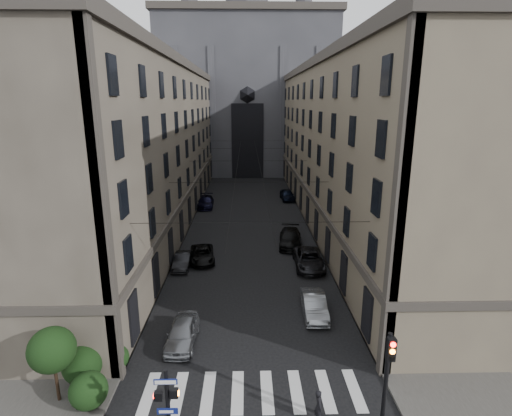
{
  "coord_description": "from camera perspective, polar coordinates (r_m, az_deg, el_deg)",
  "views": [
    {
      "loc": [
        -0.22,
        -12.23,
        14.32
      ],
      "look_at": [
        0.33,
        10.83,
        8.15
      ],
      "focal_mm": 28.0,
      "sensor_mm": 36.0,
      "label": 1
    }
  ],
  "objects": [
    {
      "name": "sidewalk_left",
      "position": [
        51.33,
        -12.86,
        -1.53
      ],
      "size": [
        7.0,
        80.0,
        0.15
      ],
      "primitive_type": "cube",
      "color": "#383533",
      "rests_on": "ground"
    },
    {
      "name": "sidewalk_right",
      "position": [
        51.42,
        10.73,
        -1.38
      ],
      "size": [
        7.0,
        80.0,
        0.15
      ],
      "primitive_type": "cube",
      "color": "#383533",
      "rests_on": "ground"
    },
    {
      "name": "zebra_crossing",
      "position": [
        22.4,
        -0.53,
        -24.75
      ],
      "size": [
        11.0,
        3.2,
        0.01
      ],
      "primitive_type": "cube",
      "color": "beige",
      "rests_on": "ground"
    },
    {
      "name": "building_left",
      "position": [
        50.26,
        -16.8,
        8.66
      ],
      "size": [
        13.6,
        60.6,
        18.85
      ],
      "color": "#463F35",
      "rests_on": "ground"
    },
    {
      "name": "building_right",
      "position": [
        50.38,
        14.56,
        8.83
      ],
      "size": [
        13.6,
        60.6,
        18.85
      ],
      "color": "brown",
      "rests_on": "ground"
    },
    {
      "name": "gothic_tower",
      "position": [
        87.26,
        -1.27,
        17.25
      ],
      "size": [
        35.0,
        23.0,
        58.0
      ],
      "color": "#2D2D33",
      "rests_on": "ground"
    },
    {
      "name": "pedestrian_signal_left",
      "position": [
        18.53,
        -12.52,
        -25.81
      ],
      "size": [
        1.02,
        0.38,
        4.0
      ],
      "color": "black",
      "rests_on": "ground"
    },
    {
      "name": "traffic_light_right",
      "position": [
        18.87,
        18.23,
        -21.68
      ],
      "size": [
        0.34,
        0.5,
        5.2
      ],
      "color": "black",
      "rests_on": "ground"
    },
    {
      "name": "shrub_cluster",
      "position": [
        22.94,
        -24.34,
        -19.61
      ],
      "size": [
        3.9,
        4.4,
        3.9
      ],
      "color": "black",
      "rests_on": "sidewalk_left"
    },
    {
      "name": "tram_wires",
      "position": [
        48.38,
        -1.09,
        6.56
      ],
      "size": [
        14.0,
        60.0,
        0.43
      ],
      "color": "black",
      "rests_on": "ground"
    },
    {
      "name": "car_left_near",
      "position": [
        25.79,
        -10.49,
        -17.1
      ],
      "size": [
        1.87,
        4.38,
        1.47
      ],
      "primitive_type": "imported",
      "rotation": [
        0.0,
        0.0,
        -0.03
      ],
      "color": "slate",
      "rests_on": "ground"
    },
    {
      "name": "car_left_midnear",
      "position": [
        36.36,
        -10.44,
        -7.39
      ],
      "size": [
        1.38,
        3.89,
        1.28
      ],
      "primitive_type": "imported",
      "rotation": [
        0.0,
        0.0,
        0.01
      ],
      "color": "black",
      "rests_on": "ground"
    },
    {
      "name": "car_left_midfar",
      "position": [
        37.43,
        -7.69,
        -6.6
      ],
      "size": [
        2.73,
        4.9,
        1.3
      ],
      "primitive_type": "imported",
      "rotation": [
        0.0,
        0.0,
        0.13
      ],
      "color": "black",
      "rests_on": "ground"
    },
    {
      "name": "car_left_far",
      "position": [
        56.11,
        -7.21,
        0.86
      ],
      "size": [
        2.29,
        5.32,
        1.53
      ],
      "primitive_type": "imported",
      "rotation": [
        0.0,
        0.0,
        0.03
      ],
      "color": "black",
      "rests_on": "ground"
    },
    {
      "name": "car_right_near",
      "position": [
        28.61,
        8.32,
        -13.58
      ],
      "size": [
        1.64,
        4.42,
        1.44
      ],
      "primitive_type": "imported",
      "rotation": [
        0.0,
        0.0,
        -0.02
      ],
      "color": "gray",
      "rests_on": "ground"
    },
    {
      "name": "car_right_midnear",
      "position": [
        36.05,
        7.57,
        -7.28
      ],
      "size": [
        2.61,
        5.48,
        1.51
      ],
      "primitive_type": "imported",
      "rotation": [
        0.0,
        0.0,
        -0.02
      ],
      "color": "black",
      "rests_on": "ground"
    },
    {
      "name": "car_right_midfar",
      "position": [
        41.09,
        4.9,
        -4.32
      ],
      "size": [
        2.76,
        5.62,
        1.57
      ],
      "primitive_type": "imported",
      "rotation": [
        0.0,
        0.0,
        -0.11
      ],
      "color": "black",
      "rests_on": "ground"
    },
    {
      "name": "car_right_far",
      "position": [
        59.96,
        4.48,
        1.88
      ],
      "size": [
        2.17,
        4.78,
        1.59
      ],
      "primitive_type": "imported",
      "rotation": [
        0.0,
        0.0,
        0.06
      ],
      "color": "black",
      "rests_on": "ground"
    },
    {
      "name": "pedestrian",
      "position": [
        20.61,
        8.95,
        -26.17
      ],
      "size": [
        0.4,
        0.6,
        1.65
      ],
      "primitive_type": "imported",
      "rotation": [
        0.0,
        0.0,
        1.56
      ],
      "color": "black",
      "rests_on": "ground"
    }
  ]
}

